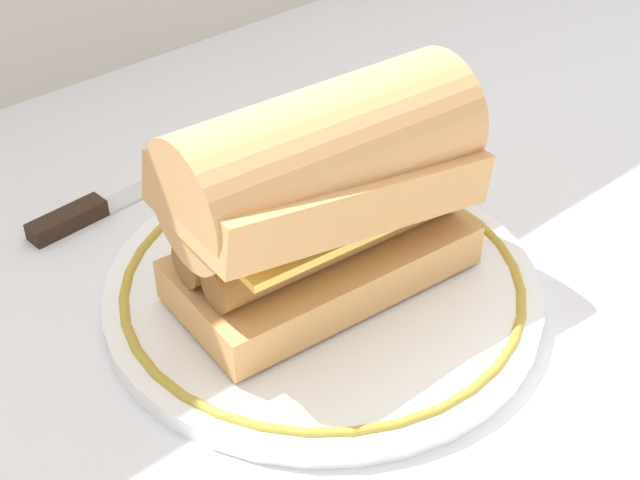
% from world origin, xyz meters
% --- Properties ---
extents(ground_plane, '(1.50, 1.50, 0.00)m').
position_xyz_m(ground_plane, '(0.00, 0.00, 0.00)').
color(ground_plane, silver).
extents(plate, '(0.26, 0.26, 0.01)m').
position_xyz_m(plate, '(-0.00, 0.01, 0.01)').
color(plate, white).
rests_on(plate, ground_plane).
extents(sausage_sandwich, '(0.19, 0.10, 0.12)m').
position_xyz_m(sausage_sandwich, '(-0.00, 0.01, 0.08)').
color(sausage_sandwich, tan).
rests_on(sausage_sandwich, plate).
extents(butter_knife, '(0.15, 0.03, 0.01)m').
position_xyz_m(butter_knife, '(-0.05, 0.18, 0.00)').
color(butter_knife, silver).
rests_on(butter_knife, ground_plane).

